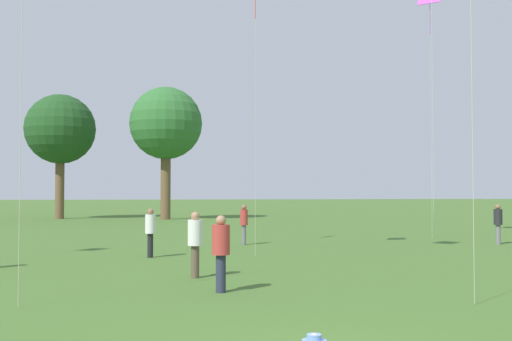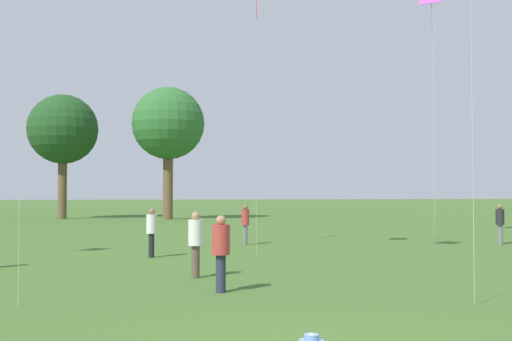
% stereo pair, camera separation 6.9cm
% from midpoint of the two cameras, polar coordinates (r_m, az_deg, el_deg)
% --- Properties ---
extents(person_standing_2, '(0.56, 0.56, 1.67)m').
position_cam_midpoint_polar(person_standing_2, '(13.12, -3.52, -7.28)').
color(person_standing_2, '#282D42').
rests_on(person_standing_2, ground).
extents(person_standing_3, '(0.48, 0.48, 1.62)m').
position_cam_midpoint_polar(person_standing_3, '(20.22, -10.12, -5.44)').
color(person_standing_3, black).
rests_on(person_standing_3, ground).
extents(person_standing_4, '(0.42, 0.42, 1.64)m').
position_cam_midpoint_polar(person_standing_4, '(24.55, -1.24, -4.80)').
color(person_standing_4, slate).
rests_on(person_standing_4, ground).
extents(person_standing_6, '(0.53, 0.53, 1.67)m').
position_cam_midpoint_polar(person_standing_6, '(15.34, -5.94, -6.49)').
color(person_standing_6, brown).
rests_on(person_standing_6, ground).
extents(person_standing_7, '(0.43, 0.43, 1.65)m').
position_cam_midpoint_polar(person_standing_7, '(26.72, 21.99, -4.43)').
color(person_standing_7, slate).
rests_on(person_standing_7, ground).
extents(kite_1, '(1.11, 1.00, 11.99)m').
position_cam_midpoint_polar(kite_1, '(30.46, 16.16, 15.19)').
color(kite_1, '#B738C6').
rests_on(kite_1, ground).
extents(distant_tree_0, '(5.65, 5.65, 10.33)m').
position_cam_midpoint_polar(distant_tree_0, '(47.35, -8.62, 4.38)').
color(distant_tree_0, brown).
rests_on(distant_tree_0, ground).
extents(distant_tree_1, '(5.53, 5.53, 9.89)m').
position_cam_midpoint_polar(distant_tree_1, '(50.14, -18.17, 3.69)').
color(distant_tree_1, brown).
rests_on(distant_tree_1, ground).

